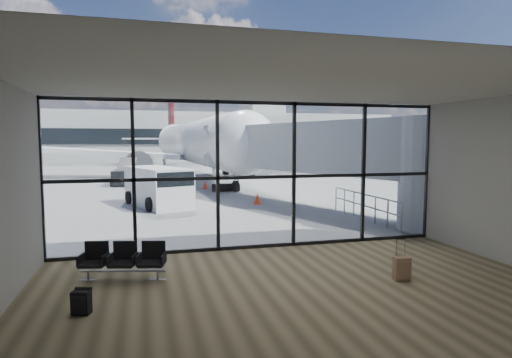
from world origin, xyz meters
name	(u,v)px	position (x,y,z in m)	size (l,w,h in m)	color
ground	(172,168)	(0.00, 40.00, 0.00)	(220.00, 220.00, 0.00)	slate
lounge_shell	(320,174)	(0.00, -4.80, 2.65)	(12.02, 8.01, 4.51)	brown
glass_curtain_wall	(257,176)	(0.00, 0.00, 2.25)	(12.10, 0.12, 4.50)	white
jet_bridge	(316,152)	(4.90, 7.07, 2.76)	(8.00, 16.50, 4.33)	#B0B2B5
apron_railing	(364,203)	(5.60, 3.50, 0.72)	(0.06, 5.46, 1.11)	gray
far_terminal	(159,136)	(-0.59, 61.97, 4.21)	(80.00, 12.20, 11.00)	#A4A4A0
tree_3	(4,134)	(-27.00, 72.00, 4.63)	(4.95, 4.95, 7.12)	#382619
tree_4	(41,130)	(-21.00, 72.00, 5.25)	(5.61, 5.61, 8.07)	#382619
tree_5	(76,127)	(-15.00, 72.00, 5.88)	(6.27, 6.27, 9.03)	#382619
seating_row	(124,259)	(-3.83, -2.04, 0.49)	(2.01, 0.99, 0.89)	gray
backpack	(81,302)	(-4.54, -4.06, 0.24)	(0.39, 0.38, 0.50)	black
suitcase	(402,269)	(2.51, -3.89, 0.30)	(0.40, 0.31, 1.00)	#836249
airliner	(194,143)	(1.52, 29.82, 3.12)	(34.27, 39.73, 10.23)	white
service_van	(159,186)	(-2.60, 9.50, 1.01)	(3.39, 4.93, 1.97)	silver
belt_loader	(125,176)	(-4.68, 21.13, 0.66)	(1.99, 4.40, 1.97)	black
traffic_cone_b	(257,199)	(2.45, 9.01, 0.27)	(0.40, 0.40, 0.57)	#FF380D
traffic_cone_c	(205,185)	(0.82, 17.00, 0.25)	(0.37, 0.37, 0.54)	#FF350D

